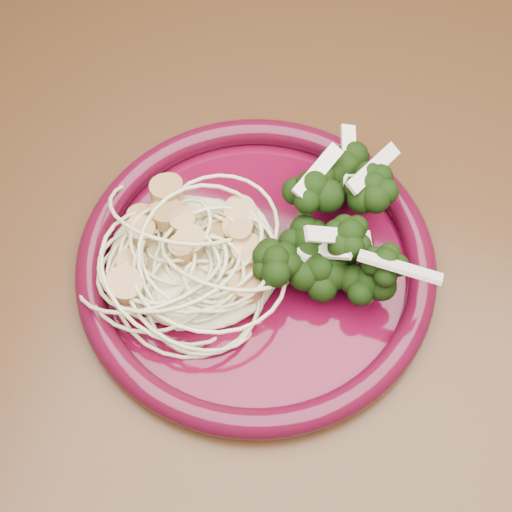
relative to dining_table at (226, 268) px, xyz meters
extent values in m
plane|color=#57351D|center=(0.00, 0.00, -0.65)|extent=(3.50, 3.50, 0.00)
cube|color=#472814|center=(0.00, 0.00, 0.08)|extent=(1.20, 0.80, 0.04)
cylinder|color=#49051A|center=(0.04, -0.04, 0.10)|extent=(0.33, 0.33, 0.01)
torus|color=#490A1E|center=(0.04, -0.04, 0.11)|extent=(0.34, 0.34, 0.02)
ellipsoid|color=beige|center=(0.00, -0.06, 0.12)|extent=(0.16, 0.15, 0.03)
ellipsoid|color=black|center=(0.10, -0.03, 0.13)|extent=(0.13, 0.17, 0.05)
camera|label=1|loc=(0.13, -0.29, 0.58)|focal=50.00mm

